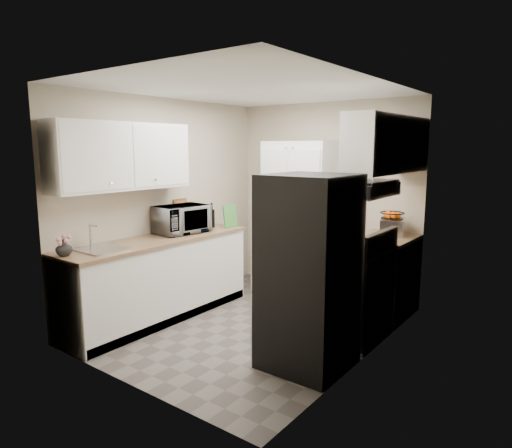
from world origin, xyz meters
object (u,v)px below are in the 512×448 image
microwave (182,219)px  toaster_oven (393,227)px  electric_range (351,291)px  refrigerator (309,272)px  pantry_cabinet (301,219)px  wine_bottle (212,216)px

microwave → toaster_oven: bearing=-49.4°
electric_range → refrigerator: bearing=-92.5°
refrigerator → toaster_oven: 1.76m
pantry_cabinet → microwave: bearing=-121.3°
pantry_cabinet → refrigerator: bearing=-56.5°
electric_range → toaster_oven: (0.05, 0.95, 0.54)m
toaster_oven → refrigerator: bearing=-108.8°
pantry_cabinet → toaster_oven: 1.22m
pantry_cabinet → electric_range: (1.17, -0.93, -0.52)m
electric_range → microwave: bearing=-168.1°
refrigerator → wine_bottle: size_ratio=5.96×
toaster_oven → wine_bottle: bearing=-172.7°
microwave → wine_bottle: (0.02, 0.50, -0.02)m
electric_range → wine_bottle: size_ratio=3.96×
microwave → toaster_oven: (2.04, 1.37, -0.07)m
microwave → toaster_oven: size_ratio=1.82×
refrigerator → toaster_oven: bearing=87.2°
microwave → wine_bottle: microwave is taller
pantry_cabinet → toaster_oven: size_ratio=6.13×
electric_range → refrigerator: (-0.03, -0.80, 0.37)m
microwave → wine_bottle: size_ratio=2.09×
microwave → toaster_oven: 2.46m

